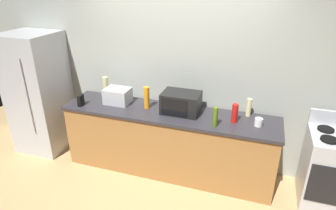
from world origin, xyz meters
TOP-DOWN VIEW (x-y plane):
  - ground_plane at (0.00, 0.00)m, footprint 8.00×8.00m
  - back_wall at (0.00, 0.81)m, footprint 6.40×0.10m
  - counter_run at (0.00, 0.40)m, footprint 2.84×0.64m
  - refrigerator at (-2.05, 0.40)m, footprint 0.72×0.73m
  - stove_range at (2.00, 0.40)m, footprint 0.60×0.61m
  - microwave at (0.16, 0.45)m, footprint 0.48×0.35m
  - toaster_oven at (-0.75, 0.46)m, footprint 0.34×0.26m
  - cordless_phone at (-1.19, 0.22)m, footprint 0.06×0.11m
  - bottle_hot_sauce at (0.85, 0.39)m, footprint 0.07×0.07m
  - bottle_olive_oil at (0.64, 0.22)m, footprint 0.06×0.06m
  - bottle_dish_soap at (-0.31, 0.44)m, footprint 0.07×0.07m
  - bottle_hand_soap at (0.99, 0.62)m, footprint 0.06×0.06m
  - bottle_vinegar at (-1.02, 0.61)m, footprint 0.08×0.08m
  - mug_white at (1.13, 0.38)m, footprint 0.09×0.09m

SIDE VIEW (x-z plane):
  - ground_plane at x=0.00m, z-range 0.00..0.00m
  - counter_run at x=0.00m, z-range 0.00..0.90m
  - stove_range at x=2.00m, z-range -0.08..1.00m
  - refrigerator at x=-2.05m, z-range 0.00..1.80m
  - mug_white at x=1.13m, z-range 0.90..1.00m
  - cordless_phone at x=-1.19m, z-range 0.90..1.05m
  - toaster_oven at x=-0.75m, z-range 0.90..1.11m
  - bottle_hand_soap at x=0.99m, z-range 0.90..1.13m
  - bottle_hot_sauce at x=0.85m, z-range 0.90..1.13m
  - bottle_olive_oil at x=0.64m, z-range 0.90..1.14m
  - microwave at x=0.16m, z-range 0.90..1.17m
  - bottle_dish_soap at x=-0.31m, z-range 0.90..1.20m
  - bottle_vinegar at x=-1.02m, z-range 0.90..1.20m
  - back_wall at x=0.00m, z-range 0.00..2.70m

